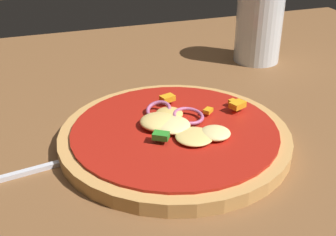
# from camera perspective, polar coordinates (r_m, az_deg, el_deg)

# --- Properties ---
(dining_table) EXTENTS (1.13, 0.92, 0.03)m
(dining_table) POSITION_cam_1_polar(r_m,az_deg,el_deg) (0.49, -0.77, -5.12)
(dining_table) COLOR brown
(dining_table) RESTS_ON ground
(pizza) EXTENTS (0.25, 0.25, 0.03)m
(pizza) POSITION_cam_1_polar(r_m,az_deg,el_deg) (0.48, 0.81, -2.12)
(pizza) COLOR tan
(pizza) RESTS_ON dining_table
(fork) EXTENTS (0.19, 0.04, 0.01)m
(fork) POSITION_cam_1_polar(r_m,az_deg,el_deg) (0.46, -17.16, -6.51)
(fork) COLOR silver
(fork) RESTS_ON dining_table
(beer_glass) EXTENTS (0.07, 0.07, 0.11)m
(beer_glass) POSITION_cam_1_polar(r_m,az_deg,el_deg) (0.72, 11.65, 11.11)
(beer_glass) COLOR silver
(beer_glass) RESTS_ON dining_table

